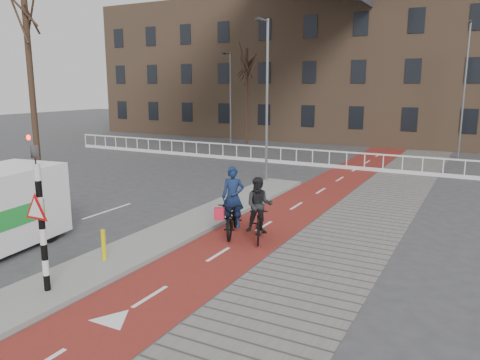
% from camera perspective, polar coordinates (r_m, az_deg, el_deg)
% --- Properties ---
extents(ground, '(120.00, 120.00, 0.00)m').
position_cam_1_polar(ground, '(12.56, -13.45, -10.55)').
color(ground, '#38383A').
rests_on(ground, ground).
extents(bike_lane, '(2.50, 60.00, 0.01)m').
position_cam_1_polar(bike_lane, '(20.23, 8.93, -1.88)').
color(bike_lane, maroon).
rests_on(bike_lane, ground).
extents(sidewalk, '(3.00, 60.00, 0.01)m').
position_cam_1_polar(sidewalk, '(19.54, 16.71, -2.72)').
color(sidewalk, slate).
rests_on(sidewalk, ground).
extents(curb_island, '(1.80, 16.00, 0.12)m').
position_cam_1_polar(curb_island, '(15.93, -5.85, -5.28)').
color(curb_island, gray).
rests_on(curb_island, ground).
extents(traffic_signal, '(0.80, 0.80, 3.68)m').
position_cam_1_polar(traffic_signal, '(11.05, -23.22, -3.38)').
color(traffic_signal, black).
rests_on(traffic_signal, curb_island).
extents(bollard, '(0.12, 0.12, 0.82)m').
position_cam_1_polar(bollard, '(12.90, -16.29, -7.59)').
color(bollard, '#D7C70B').
rests_on(bollard, curb_island).
extents(cyclist_near, '(1.44, 2.23, 2.17)m').
position_cam_1_polar(cyclist_near, '(14.69, -0.87, -3.91)').
color(cyclist_near, black).
rests_on(cyclist_near, bike_lane).
extents(cyclist_far, '(1.20, 1.86, 1.95)m').
position_cam_1_polar(cyclist_far, '(14.15, 2.34, -4.20)').
color(cyclist_far, black).
rests_on(cyclist_far, bike_lane).
extents(railing, '(28.00, 0.10, 0.99)m').
position_cam_1_polar(railing, '(29.00, 1.33, 2.93)').
color(railing, silver).
rests_on(railing, ground).
extents(townhouse_row, '(46.00, 10.00, 15.90)m').
position_cam_1_polar(townhouse_row, '(42.18, 13.46, 15.55)').
color(townhouse_row, '#7F6047').
rests_on(townhouse_row, ground).
extents(tree_left, '(0.29, 0.29, 9.01)m').
position_cam_1_polar(tree_left, '(25.29, -24.06, 10.23)').
color(tree_left, black).
rests_on(tree_left, ground).
extents(tree_mid, '(0.23, 0.23, 7.27)m').
position_cam_1_polar(tree_mid, '(35.40, 0.81, 9.90)').
color(tree_mid, black).
rests_on(tree_mid, ground).
extents(streetlight_near, '(0.12, 0.12, 7.58)m').
position_cam_1_polar(streetlight_near, '(22.19, 3.31, 9.30)').
color(streetlight_near, slate).
rests_on(streetlight_near, ground).
extents(streetlight_left, '(0.12, 0.12, 7.06)m').
position_cam_1_polar(streetlight_left, '(36.65, -1.16, 9.80)').
color(streetlight_left, slate).
rests_on(streetlight_left, ground).
extents(streetlight_right, '(0.12, 0.12, 8.47)m').
position_cam_1_polar(streetlight_right, '(32.96, 25.66, 9.71)').
color(streetlight_right, slate).
rests_on(streetlight_right, ground).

